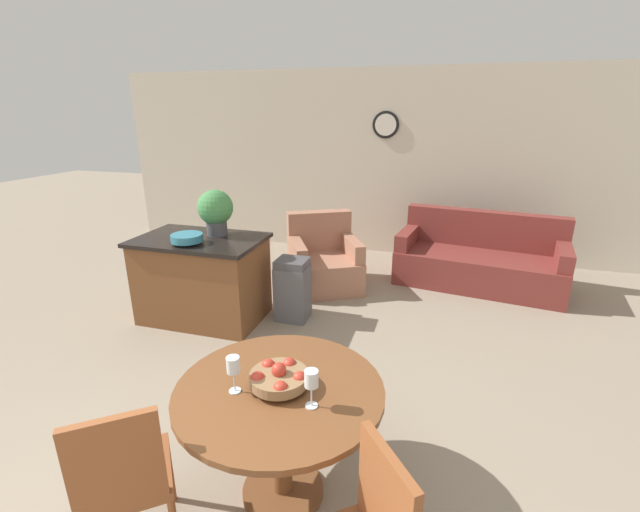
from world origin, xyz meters
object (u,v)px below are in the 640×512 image
at_px(fruit_bowl, 279,377).
at_px(armchair, 324,263).
at_px(couch, 479,261).
at_px(dining_chair_near_left, 123,476).
at_px(wine_glass_left, 233,366).
at_px(trash_bin, 293,290).
at_px(kitchen_island, 203,278).
at_px(wine_glass_right, 311,380).
at_px(teal_bowl, 187,238).
at_px(dining_table, 280,413).
at_px(potted_plant, 216,210).

relative_size(fruit_bowl, armchair, 0.27).
height_order(fruit_bowl, couch, couch).
relative_size(dining_chair_near_left, wine_glass_left, 4.50).
bearing_deg(trash_bin, couch, 39.24).
height_order(dining_chair_near_left, couch, dining_chair_near_left).
distance_m(fruit_bowl, trash_bin, 2.27).
bearing_deg(kitchen_island, wine_glass_right, -47.23).
xyz_separation_m(teal_bowl, couch, (2.85, 2.03, -0.65)).
distance_m(dining_table, trash_bin, 2.23).
xyz_separation_m(wine_glass_right, kitchen_island, (-1.82, 1.96, -0.43)).
bearing_deg(wine_glass_right, fruit_bowl, 154.75).
bearing_deg(dining_table, trash_bin, 108.27).
height_order(wine_glass_left, couch, wine_glass_left).
relative_size(teal_bowl, armchair, 0.27).
height_order(fruit_bowl, wine_glass_right, wine_glass_right).
xyz_separation_m(kitchen_island, couch, (2.85, 1.83, -0.15)).
bearing_deg(trash_bin, armchair, 86.39).
bearing_deg(kitchen_island, dining_table, -49.26).
bearing_deg(couch, potted_plant, -140.04).
bearing_deg(trash_bin, fruit_bowl, -71.73).
bearing_deg(dining_table, wine_glass_right, -24.98).
relative_size(dining_chair_near_left, potted_plant, 1.94).
height_order(dining_chair_near_left, kitchen_island, dining_chair_near_left).
relative_size(wine_glass_left, teal_bowl, 0.67).
bearing_deg(dining_table, dining_chair_near_left, -136.17).
bearing_deg(wine_glass_right, dining_table, 155.02).
relative_size(wine_glass_left, wine_glass_right, 1.00).
height_order(dining_table, dining_chair_near_left, dining_chair_near_left).
relative_size(dining_chair_near_left, couch, 0.44).
bearing_deg(couch, kitchen_island, -138.87).
distance_m(potted_plant, armchair, 1.60).
xyz_separation_m(wine_glass_right, teal_bowl, (-1.82, 1.76, 0.07)).
height_order(dining_table, potted_plant, potted_plant).
bearing_deg(teal_bowl, armchair, 55.58).
distance_m(dining_chair_near_left, fruit_bowl, 0.84).
relative_size(potted_plant, couch, 0.23).
height_order(fruit_bowl, kitchen_island, kitchen_island).
bearing_deg(dining_table, couch, 71.42).
distance_m(wine_glass_left, couch, 4.10).
bearing_deg(dining_chair_near_left, wine_glass_right, -8.37).
xyz_separation_m(dining_table, fruit_bowl, (-0.00, 0.00, 0.23)).
bearing_deg(wine_glass_left, couch, 69.05).
distance_m(kitchen_island, trash_bin, 0.95).
height_order(kitchen_island, potted_plant, potted_plant).
distance_m(wine_glass_right, armchair, 3.34).
bearing_deg(potted_plant, teal_bowl, -108.99).
bearing_deg(couch, dining_chair_near_left, -104.69).
bearing_deg(wine_glass_left, armchair, 97.63).
distance_m(fruit_bowl, wine_glass_left, 0.25).
xyz_separation_m(dining_table, couch, (1.24, 3.69, -0.26)).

